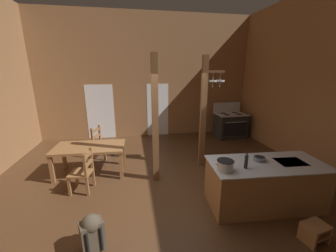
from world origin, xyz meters
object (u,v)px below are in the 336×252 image
(stove_range, at_px, (230,125))
(mixing_bowl_on_counter, at_px, (259,159))
(stockpot_on_counter, at_px, (225,165))
(kitchen_island, at_px, (264,184))
(step_stool, at_px, (315,231))
(ladderback_chair_near_window, at_px, (83,172))
(dining_table, at_px, (90,149))
(ladderback_chair_by_post, at_px, (101,143))
(bottle_tall_on_counter, at_px, (246,162))
(backpack, at_px, (92,232))

(stove_range, bearing_deg, mixing_bowl_on_counter, -109.49)
(stockpot_on_counter, bearing_deg, kitchen_island, 8.09)
(step_stool, xyz_separation_m, ladderback_chair_near_window, (-3.80, 2.07, 0.27))
(stove_range, height_order, dining_table, stove_range)
(dining_table, bearing_deg, kitchen_island, -28.29)
(ladderback_chair_by_post, height_order, mixing_bowl_on_counter, mixing_bowl_on_counter)
(kitchen_island, height_order, mixing_bowl_on_counter, mixing_bowl_on_counter)
(ladderback_chair_by_post, bearing_deg, step_stool, -46.49)
(stove_range, height_order, bottle_tall_on_counter, stove_range)
(backpack, xyz_separation_m, bottle_tall_on_counter, (2.59, 0.40, 0.71))
(backpack, relative_size, mixing_bowl_on_counter, 2.69)
(ladderback_chair_by_post, relative_size, stockpot_on_counter, 2.65)
(backpack, bearing_deg, ladderback_chair_by_post, 95.37)
(kitchen_island, distance_m, ladderback_chair_by_post, 4.51)
(ladderback_chair_near_window, height_order, ladderback_chair_by_post, same)
(backpack, xyz_separation_m, stockpot_on_counter, (2.20, 0.39, 0.67))
(step_stool, relative_size, bottle_tall_on_counter, 1.25)
(ladderback_chair_by_post, bearing_deg, dining_table, -96.68)
(dining_table, xyz_separation_m, backpack, (0.44, -2.43, -0.34))
(ladderback_chair_near_window, distance_m, mixing_bowl_on_counter, 3.64)
(dining_table, bearing_deg, ladderback_chair_by_post, 83.32)
(ladderback_chair_near_window, height_order, mixing_bowl_on_counter, mixing_bowl_on_counter)
(backpack, bearing_deg, kitchen_island, 9.49)
(stove_range, xyz_separation_m, step_stool, (-1.05, -4.98, -0.30))
(kitchen_island, relative_size, step_stool, 5.49)
(stove_range, bearing_deg, backpack, -134.12)
(ladderback_chair_near_window, height_order, bottle_tall_on_counter, bottle_tall_on_counter)
(kitchen_island, relative_size, ladderback_chair_near_window, 2.34)
(ladderback_chair_by_post, bearing_deg, stockpot_on_counter, -50.35)
(ladderback_chair_by_post, bearing_deg, mixing_bowl_on_counter, -39.90)
(stove_range, height_order, ladderback_chair_near_window, stove_range)
(ladderback_chair_near_window, bearing_deg, ladderback_chair_by_post, 85.96)
(stove_range, bearing_deg, stockpot_on_counter, -117.98)
(kitchen_island, bearing_deg, step_stool, -75.99)
(mixing_bowl_on_counter, height_order, bottle_tall_on_counter, bottle_tall_on_counter)
(step_stool, xyz_separation_m, dining_table, (-3.79, 2.87, 0.47))
(mixing_bowl_on_counter, bearing_deg, ladderback_chair_near_window, 164.04)
(dining_table, bearing_deg, bottle_tall_on_counter, -33.85)
(stove_range, bearing_deg, kitchen_island, -107.80)
(bottle_tall_on_counter, bearing_deg, backpack, -171.28)
(stockpot_on_counter, bearing_deg, dining_table, 142.25)
(ladderback_chair_by_post, height_order, bottle_tall_on_counter, bottle_tall_on_counter)
(kitchen_island, distance_m, bottle_tall_on_counter, 0.79)
(step_stool, height_order, ladderback_chair_by_post, ladderback_chair_by_post)
(step_stool, bearing_deg, stove_range, 78.08)
(kitchen_island, height_order, bottle_tall_on_counter, bottle_tall_on_counter)
(dining_table, bearing_deg, ladderback_chair_near_window, -90.73)
(ladderback_chair_near_window, relative_size, mixing_bowl_on_counter, 4.29)
(stove_range, relative_size, mixing_bowl_on_counter, 5.97)
(ladderback_chair_by_post, xyz_separation_m, bottle_tall_on_counter, (2.92, -3.04, 0.57))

